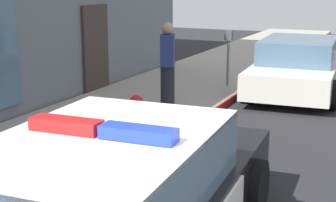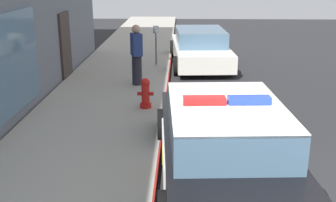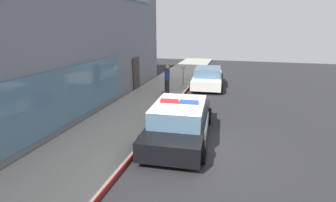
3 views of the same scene
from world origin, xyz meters
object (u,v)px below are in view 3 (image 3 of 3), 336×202
at_px(car_down_street, 208,77).
at_px(parking_meter, 183,71).
at_px(police_cruiser, 180,121).
at_px(pedestrian_on_sidewalk, 167,80).
at_px(fire_hydrant, 164,98).

distance_m(car_down_street, parking_meter, 1.74).
bearing_deg(car_down_street, police_cruiser, 176.42).
relative_size(car_down_street, pedestrian_on_sidewalk, 2.80).
bearing_deg(police_cruiser, pedestrian_on_sidewalk, 16.57).
relative_size(fire_hydrant, car_down_street, 0.15).
bearing_deg(pedestrian_on_sidewalk, fire_hydrant, -99.15).
distance_m(police_cruiser, parking_meter, 8.15).
distance_m(police_cruiser, pedestrian_on_sidewalk, 5.74).
height_order(police_cruiser, pedestrian_on_sidewalk, pedestrian_on_sidewalk).
xyz_separation_m(police_cruiser, fire_hydrant, (3.32, 1.53, -0.18)).
bearing_deg(fire_hydrant, police_cruiser, -155.25).
height_order(car_down_street, pedestrian_on_sidewalk, pedestrian_on_sidewalk).
relative_size(police_cruiser, pedestrian_on_sidewalk, 2.91).
relative_size(police_cruiser, car_down_street, 1.04).
distance_m(fire_hydrant, car_down_street, 5.58).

